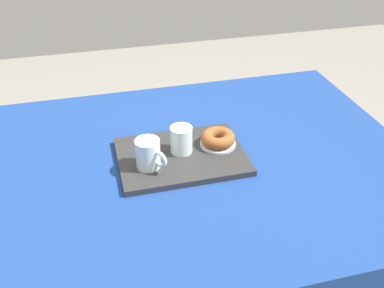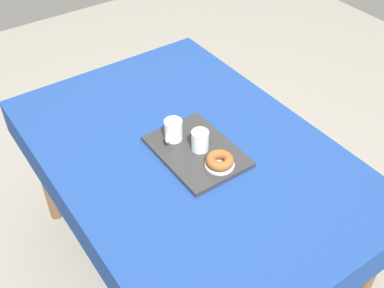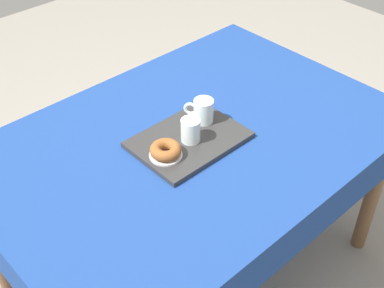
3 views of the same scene
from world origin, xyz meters
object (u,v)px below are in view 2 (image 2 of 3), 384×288
at_px(water_glass_near, 200,141).
at_px(donut_plate_left, 220,165).
at_px(serving_tray, 197,151).
at_px(dining_table, 189,166).
at_px(tea_mug_left, 173,131).
at_px(sugar_donut_left, 220,160).

distance_m(water_glass_near, donut_plate_left, 0.13).
bearing_deg(serving_tray, dining_table, 24.34).
bearing_deg(water_glass_near, donut_plate_left, -177.04).
relative_size(dining_table, water_glass_near, 17.71).
height_order(serving_tray, water_glass_near, water_glass_near).
xyz_separation_m(dining_table, serving_tray, (-0.03, -0.02, 0.10)).
relative_size(dining_table, tea_mug_left, 14.95).
bearing_deg(serving_tray, water_glass_near, -105.04).
relative_size(serving_tray, water_glass_near, 4.53).
height_order(donut_plate_left, sugar_donut_left, sugar_donut_left).
distance_m(serving_tray, donut_plate_left, 0.13).
distance_m(dining_table, water_glass_near, 0.16).
bearing_deg(sugar_donut_left, dining_table, 12.48).
height_order(dining_table, tea_mug_left, tea_mug_left).
bearing_deg(water_glass_near, dining_table, 37.82).
relative_size(serving_tray, donut_plate_left, 3.41).
bearing_deg(dining_table, tea_mug_left, 18.09).
xyz_separation_m(dining_table, sugar_donut_left, (-0.16, -0.04, 0.14)).
xyz_separation_m(serving_tray, water_glass_near, (-0.00, -0.01, 0.05)).
relative_size(serving_tray, tea_mug_left, 3.82).
bearing_deg(dining_table, serving_tray, -155.66).
height_order(serving_tray, sugar_donut_left, sugar_donut_left).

